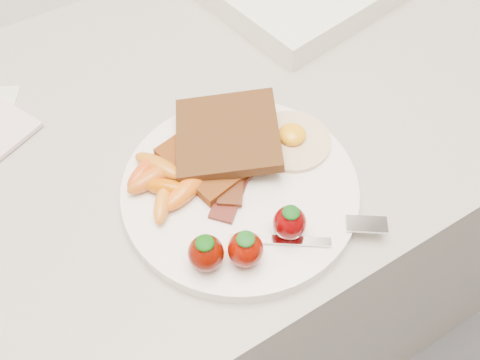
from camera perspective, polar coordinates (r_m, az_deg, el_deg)
counter at (r=1.07m, az=-5.18°, el=-10.38°), size 2.00×0.60×0.90m
plate at (r=0.61m, az=0.00°, el=-1.04°), size 0.27×0.27×0.02m
toast_lower at (r=0.62m, az=-2.78°, el=2.74°), size 0.12×0.12×0.01m
toast_upper at (r=0.62m, az=-1.34°, el=4.90°), size 0.16×0.16×0.03m
fried_egg at (r=0.64m, az=5.54°, el=4.37°), size 0.11×0.11×0.02m
bacon_strips at (r=0.61m, az=-0.30°, el=0.82°), size 0.12×0.12×0.01m
baby_carrots at (r=0.60m, az=-8.28°, el=-0.21°), size 0.09×0.11×0.02m
strawberries at (r=0.54m, az=0.60°, el=-6.62°), size 0.13×0.05×0.05m
fork at (r=0.57m, az=8.56°, el=-5.58°), size 0.16×0.09×0.00m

